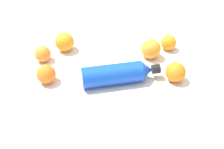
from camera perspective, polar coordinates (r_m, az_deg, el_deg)
The scene contains 8 objects.
ground_plane at distance 0.99m, azimuth -0.45°, elevation -2.61°, with size 2.40×2.40×0.00m, color silver.
water_bottle at distance 0.99m, azimuth 1.30°, elevation 0.16°, with size 0.28×0.10×0.07m.
orange_0 at distance 1.02m, azimuth 12.34°, elevation 0.47°, with size 0.07×0.07×0.07m, color orange.
orange_1 at distance 1.18m, azimuth 11.03°, elevation 6.15°, with size 0.06×0.06×0.06m, color orange.
orange_2 at distance 1.13m, azimuth -13.43°, elevation 3.93°, with size 0.06×0.06×0.06m, color orange.
orange_3 at distance 1.02m, azimuth -12.78°, elevation 0.07°, with size 0.07×0.07×0.07m, color orange.
orange_4 at distance 1.12m, azimuth 7.62°, elevation 5.02°, with size 0.08×0.08×0.08m, color orange.
orange_5 at distance 1.17m, azimuth -9.27°, elevation 6.30°, with size 0.08×0.08×0.08m, color orange.
Camera 1 is at (-0.05, -0.74, 0.65)m, focal length 46.64 mm.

